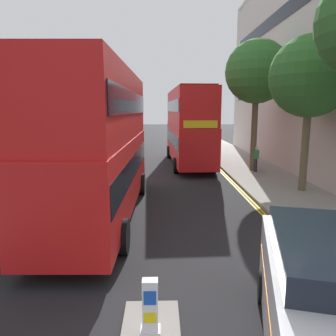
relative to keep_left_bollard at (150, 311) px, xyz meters
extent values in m
cube|color=#9E9991|center=(6.50, 12.68, -0.54)|extent=(4.00, 80.00, 0.14)
cube|color=#9E9991|center=(-6.50, 12.68, -0.54)|extent=(4.00, 80.00, 0.14)
cube|color=yellow|center=(4.40, 10.68, -0.60)|extent=(0.10, 56.00, 0.01)
cube|color=yellow|center=(4.24, 10.68, -0.60)|extent=(0.10, 56.00, 0.01)
cube|color=silver|center=(0.00, 0.00, -0.43)|extent=(0.36, 0.28, 0.16)
cube|color=white|center=(0.00, 0.00, 0.13)|extent=(0.28, 0.20, 0.95)
cube|color=blue|center=(0.00, -0.10, 0.32)|extent=(0.22, 0.01, 0.26)
cube|color=yellow|center=(0.00, -0.10, -0.06)|extent=(0.22, 0.01, 0.20)
cube|color=red|center=(-2.07, 7.03, 1.13)|extent=(2.75, 10.86, 2.60)
cube|color=red|center=(-2.07, 7.03, 3.68)|extent=(2.70, 10.64, 2.50)
cube|color=black|center=(-2.07, 7.03, 1.43)|extent=(2.77, 10.42, 0.84)
cube|color=black|center=(-2.07, 7.03, 3.78)|extent=(2.76, 10.21, 0.80)
cube|color=yellow|center=(-1.94, 12.41, 2.68)|extent=(2.00, 0.11, 0.44)
cube|color=maroon|center=(-2.07, 7.03, 4.98)|extent=(2.48, 9.77, 0.10)
cylinder|color=black|center=(-3.24, 10.41, -0.09)|extent=(0.32, 1.05, 1.04)
cylinder|color=black|center=(-0.74, 10.35, -0.09)|extent=(0.32, 1.05, 1.04)
cylinder|color=black|center=(-3.39, 3.72, -0.09)|extent=(0.32, 1.05, 1.04)
cylinder|color=black|center=(-0.89, 3.66, -0.09)|extent=(0.32, 1.05, 1.04)
cube|color=red|center=(2.31, 19.03, 1.13)|extent=(2.94, 10.89, 2.60)
cube|color=red|center=(2.31, 19.03, 3.68)|extent=(2.88, 10.68, 2.50)
cube|color=black|center=(2.31, 19.03, 1.43)|extent=(2.96, 10.46, 0.84)
cube|color=black|center=(2.31, 19.03, 3.78)|extent=(2.94, 10.25, 0.80)
cube|color=yellow|center=(2.54, 13.66, 2.68)|extent=(2.00, 0.14, 0.44)
cube|color=maroon|center=(2.31, 19.03, 4.98)|extent=(2.65, 9.80, 0.10)
cylinder|color=black|center=(3.70, 15.74, -0.09)|extent=(0.34, 1.05, 1.04)
cylinder|color=black|center=(1.20, 15.64, -0.09)|extent=(0.34, 1.05, 1.04)
cylinder|color=black|center=(3.42, 22.43, -0.09)|extent=(0.34, 1.05, 1.04)
cylinder|color=black|center=(0.93, 22.33, -0.09)|extent=(0.34, 1.05, 1.04)
cube|color=silver|center=(2.92, -0.47, 0.33)|extent=(3.04, 5.03, 1.50)
cube|color=black|center=(2.95, -0.32, 1.13)|extent=(2.44, 3.39, 0.76)
cube|color=orange|center=(2.92, -0.47, 0.38)|extent=(2.97, 4.67, 0.10)
cylinder|color=black|center=(2.42, 1.17, -0.27)|extent=(0.39, 0.71, 0.68)
cylinder|color=#2D2D38|center=(6.40, 15.39, -0.04)|extent=(0.22, 0.22, 0.85)
cube|color=#338C4C|center=(6.40, 15.39, 0.66)|extent=(0.34, 0.22, 0.56)
sphere|color=beige|center=(6.40, 15.39, 1.05)|extent=(0.20, 0.20, 0.20)
cylinder|color=#6B6047|center=(6.40, 16.06, 2.12)|extent=(0.40, 0.40, 5.17)
cylinder|color=#6B6047|center=(7.19, 16.00, 5.27)|extent=(0.26, 1.65, 1.20)
cylinder|color=#6B6047|center=(6.58, 16.68, 5.16)|extent=(1.31, 0.50, 0.98)
cylinder|color=#6B6047|center=(5.81, 16.53, 5.23)|extent=(1.05, 1.28, 1.13)
cylinder|color=#6B6047|center=(5.86, 15.70, 5.16)|extent=(0.85, 1.18, 0.99)
cylinder|color=#6B6047|center=(6.48, 15.38, 5.19)|extent=(1.43, 0.29, 1.05)
sphere|color=#33702D|center=(6.40, 16.06, 5.92)|extent=(4.05, 4.05, 4.05)
cylinder|color=#6B6047|center=(7.31, 10.42, 1.72)|extent=(0.36, 0.36, 4.38)
cylinder|color=#6B6047|center=(8.03, 10.29, 4.43)|extent=(0.39, 1.51, 1.11)
cylinder|color=#6B6047|center=(7.00, 11.00, 4.37)|extent=(1.24, 0.74, 0.99)
cylinder|color=#6B6047|center=(7.01, 9.99, 4.28)|extent=(0.97, 0.72, 0.82)
sphere|color=#33702D|center=(7.31, 10.42, 5.07)|extent=(3.86, 3.86, 3.86)
cube|color=black|center=(8.48, 17.33, 9.92)|extent=(0.04, 24.64, 1.00)
cube|color=black|center=(8.48, 17.33, 4.95)|extent=(0.04, 24.64, 1.00)
camera|label=1|loc=(0.19, -5.20, 3.54)|focal=34.51mm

